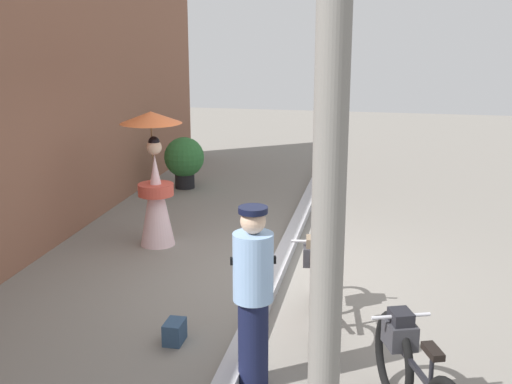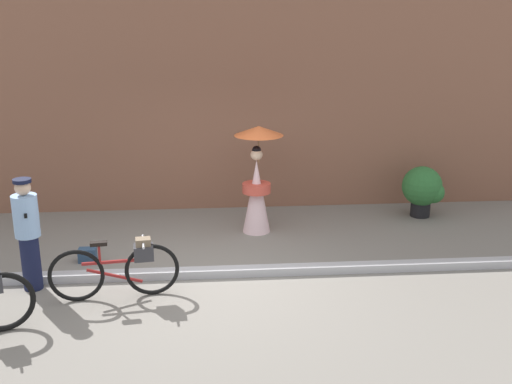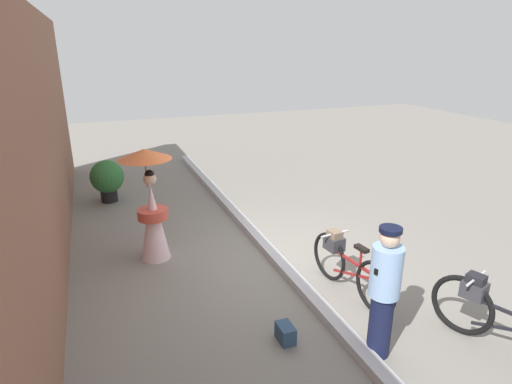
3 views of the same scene
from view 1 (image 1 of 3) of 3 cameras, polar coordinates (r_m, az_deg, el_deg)
ground_plane at (r=8.18m, az=1.78°, el=-7.21°), size 30.00×30.00×0.00m
building_wall at (r=8.85m, az=-20.37°, el=6.75°), size 14.00×0.40×3.93m
sidewalk_curb at (r=8.16m, az=1.78°, el=-6.82°), size 14.00×0.20×0.12m
bicycle_near_officer at (r=6.83m, az=4.99°, el=-7.88°), size 1.72×0.48×0.83m
bicycle_far_side at (r=5.26m, az=13.63°, el=-15.60°), size 1.72×0.72×0.84m
person_officer at (r=5.57m, az=-0.25°, el=-8.72°), size 0.34×0.38×1.59m
person_with_parasol at (r=9.10m, az=-8.75°, el=1.21°), size 0.84×0.84×1.86m
potted_plant_by_door at (r=12.26m, az=-6.13°, el=2.84°), size 0.76×0.74×0.95m
backpack_on_pavement at (r=6.60m, az=-7.02°, el=-11.88°), size 0.27×0.18×0.22m
utility_pole at (r=3.40m, az=6.44°, el=3.43°), size 0.18×0.18×4.80m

